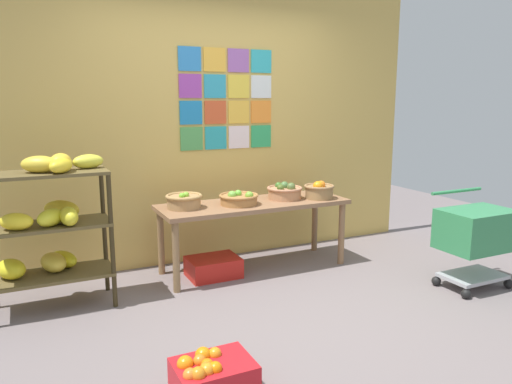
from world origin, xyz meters
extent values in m
plane|color=slate|center=(0.00, 0.00, 0.00)|extent=(9.07, 9.07, 0.00)
cube|color=tan|center=(0.00, 1.56, 1.44)|extent=(4.52, 0.06, 2.88)
cube|color=#2C7FC7|center=(-0.23, 1.53, 1.96)|extent=(0.22, 0.01, 0.22)
cube|color=#F2B13A|center=(0.01, 1.53, 1.96)|extent=(0.22, 0.01, 0.22)
cube|color=#985AA9|center=(0.26, 1.53, 1.96)|extent=(0.22, 0.01, 0.22)
cube|color=#2FADB8|center=(0.51, 1.53, 1.96)|extent=(0.22, 0.01, 0.22)
cube|color=purple|center=(-0.23, 1.53, 1.72)|extent=(0.22, 0.01, 0.22)
cube|color=teal|center=(0.01, 1.53, 1.72)|extent=(0.22, 0.01, 0.22)
cube|color=yellow|center=(0.26, 1.53, 1.72)|extent=(0.22, 0.01, 0.22)
cube|color=silver|center=(0.51, 1.53, 1.72)|extent=(0.22, 0.01, 0.22)
cube|color=#1F7CBC|center=(-0.23, 1.53, 1.47)|extent=(0.22, 0.01, 0.22)
cube|color=#D04F29|center=(0.01, 1.53, 1.47)|extent=(0.22, 0.01, 0.22)
cube|color=yellow|center=(0.26, 1.53, 1.47)|extent=(0.22, 0.01, 0.22)
cube|color=orange|center=(0.51, 1.53, 1.47)|extent=(0.22, 0.01, 0.22)
cube|color=#4A9B50|center=(-0.23, 1.53, 1.22)|extent=(0.22, 0.01, 0.22)
cube|color=teal|center=(0.01, 1.53, 1.22)|extent=(0.22, 0.01, 0.22)
cube|color=white|center=(0.26, 1.53, 1.22)|extent=(0.22, 0.01, 0.22)
cube|color=#2EA45C|center=(0.51, 1.53, 1.22)|extent=(0.22, 0.01, 0.22)
cylinder|color=#352A15|center=(-1.15, 0.73, 0.53)|extent=(0.04, 0.04, 1.07)
cylinder|color=#352A15|center=(-1.15, 1.10, 0.53)|extent=(0.04, 0.04, 1.07)
cube|color=brown|center=(-1.57, 0.92, 0.26)|extent=(0.87, 0.41, 0.03)
ellipsoid|color=yellow|center=(-1.48, 1.05, 0.34)|extent=(0.26, 0.32, 0.13)
ellipsoid|color=yellow|center=(-1.86, 0.94, 0.35)|extent=(0.28, 0.32, 0.15)
ellipsoid|color=yellow|center=(-1.56, 0.98, 0.35)|extent=(0.24, 0.33, 0.14)
cube|color=brown|center=(-1.57, 0.92, 0.66)|extent=(0.87, 0.41, 0.02)
ellipsoid|color=yellow|center=(-1.56, 0.84, 0.74)|extent=(0.28, 0.29, 0.13)
ellipsoid|color=yellow|center=(-1.79, 0.82, 0.73)|extent=(0.29, 0.25, 0.12)
ellipsoid|color=yellow|center=(-1.44, 0.79, 0.74)|extent=(0.15, 0.26, 0.14)
ellipsoid|color=yellow|center=(-1.47, 1.05, 0.74)|extent=(0.31, 0.28, 0.15)
cube|color=brown|center=(-1.57, 0.92, 1.05)|extent=(0.87, 0.41, 0.02)
ellipsoid|color=yellow|center=(-1.46, 0.90, 1.13)|extent=(0.21, 0.25, 0.13)
ellipsoid|color=yellow|center=(-1.47, 0.79, 1.12)|extent=(0.23, 0.25, 0.11)
ellipsoid|color=yellow|center=(-1.60, 0.88, 1.13)|extent=(0.31, 0.26, 0.12)
ellipsoid|color=yellow|center=(-1.26, 0.96, 1.12)|extent=(0.27, 0.19, 0.11)
cube|color=#8D6445|center=(0.20, 1.05, 0.63)|extent=(1.78, 0.60, 0.04)
cylinder|color=olive|center=(-0.63, 0.81, 0.30)|extent=(0.06, 0.06, 0.61)
cylinder|color=#8D6543|center=(1.03, 0.81, 0.30)|extent=(0.06, 0.06, 0.61)
cylinder|color=olive|center=(-0.63, 1.29, 0.30)|extent=(0.06, 0.06, 0.61)
cylinder|color=olive|center=(1.03, 1.29, 0.30)|extent=(0.06, 0.06, 0.61)
cylinder|color=tan|center=(0.53, 1.06, 0.70)|extent=(0.31, 0.31, 0.10)
torus|color=#B57956|center=(0.53, 1.06, 0.75)|extent=(0.34, 0.34, 0.03)
sphere|color=#3E712B|center=(0.52, 1.16, 0.76)|extent=(0.07, 0.07, 0.07)
sphere|color=#49713A|center=(0.55, 1.09, 0.77)|extent=(0.08, 0.08, 0.08)
sphere|color=#4B6223|center=(0.46, 1.00, 0.77)|extent=(0.07, 0.07, 0.07)
sphere|color=#516733|center=(0.57, 1.01, 0.77)|extent=(0.08, 0.08, 0.08)
cylinder|color=#A67D4F|center=(-0.46, 1.09, 0.70)|extent=(0.29, 0.29, 0.11)
torus|color=#AC834C|center=(-0.46, 1.09, 0.76)|extent=(0.32, 0.32, 0.03)
sphere|color=#84D237|center=(-0.47, 1.09, 0.76)|extent=(0.05, 0.05, 0.05)
sphere|color=#78D136|center=(-0.49, 1.05, 0.77)|extent=(0.05, 0.05, 0.05)
sphere|color=#7EBB35|center=(-0.45, 1.07, 0.77)|extent=(0.06, 0.06, 0.06)
cylinder|color=#A6723F|center=(0.03, 1.01, 0.69)|extent=(0.33, 0.33, 0.08)
torus|color=#A6713D|center=(0.03, 1.01, 0.73)|extent=(0.36, 0.36, 0.02)
sphere|color=#6ABA3C|center=(0.04, 1.04, 0.75)|extent=(0.06, 0.06, 0.06)
sphere|color=#6FAF40|center=(-0.03, 1.02, 0.74)|extent=(0.08, 0.08, 0.08)
sphere|color=#76AD36|center=(0.10, 0.93, 0.74)|extent=(0.08, 0.08, 0.08)
cylinder|color=#977447|center=(0.85, 0.94, 0.71)|extent=(0.26, 0.26, 0.12)
torus|color=#987046|center=(0.85, 0.94, 0.77)|extent=(0.29, 0.29, 0.03)
sphere|color=orange|center=(0.84, 0.90, 0.79)|extent=(0.08, 0.08, 0.08)
sphere|color=orange|center=(0.85, 0.93, 0.78)|extent=(0.07, 0.07, 0.07)
sphere|color=orange|center=(0.80, 0.89, 0.78)|extent=(0.10, 0.10, 0.10)
cube|color=red|center=(-0.23, 1.01, 0.09)|extent=(0.46, 0.34, 0.18)
cube|color=red|center=(-0.86, -0.67, 0.09)|extent=(0.43, 0.32, 0.18)
sphere|color=orange|center=(-0.88, -0.74, 0.19)|extent=(0.08, 0.08, 0.08)
sphere|color=orange|center=(-0.98, -0.76, 0.19)|extent=(0.08, 0.08, 0.08)
sphere|color=orange|center=(-0.90, -0.68, 0.18)|extent=(0.07, 0.07, 0.07)
sphere|color=orange|center=(-0.93, -0.64, 0.19)|extent=(0.07, 0.07, 0.07)
sphere|color=orange|center=(-1.01, -0.63, 0.18)|extent=(0.09, 0.09, 0.09)
sphere|color=orange|center=(-0.83, -0.60, 0.18)|extent=(0.08, 0.08, 0.08)
sphere|color=orange|center=(-1.02, -0.74, 0.18)|extent=(0.07, 0.07, 0.07)
sphere|color=orange|center=(-0.93, -0.74, 0.19)|extent=(0.08, 0.08, 0.08)
sphere|color=orange|center=(-0.93, -0.73, 0.19)|extent=(0.08, 0.08, 0.08)
sphere|color=orange|center=(-0.89, -0.58, 0.18)|extent=(0.09, 0.09, 0.09)
sphere|color=black|center=(1.44, -0.35, 0.04)|extent=(0.08, 0.08, 0.08)
sphere|color=black|center=(1.95, -0.35, 0.04)|extent=(0.08, 0.08, 0.08)
sphere|color=black|center=(1.44, -0.03, 0.04)|extent=(0.08, 0.08, 0.08)
sphere|color=black|center=(1.95, -0.03, 0.04)|extent=(0.08, 0.08, 0.08)
cube|color=#A5A8AD|center=(1.70, -0.19, 0.10)|extent=(0.53, 0.34, 0.03)
cube|color=#328650|center=(1.70, -0.19, 0.51)|extent=(0.61, 0.42, 0.34)
cylinder|color=#328650|center=(1.70, 0.05, 0.80)|extent=(0.58, 0.03, 0.03)
camera|label=1|loc=(-1.71, -2.97, 1.59)|focal=34.25mm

